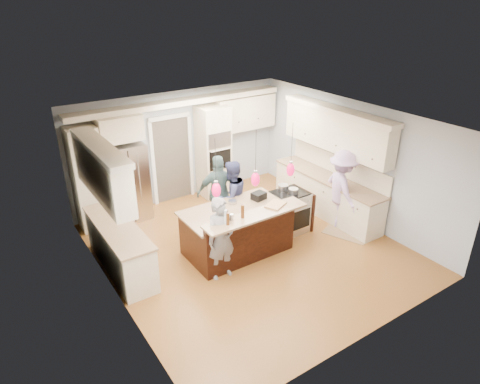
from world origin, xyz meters
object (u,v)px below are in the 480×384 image
object	(u,v)px
person_bar_end	(221,239)
person_far_left	(231,197)
kitchen_island	(237,230)
refrigerator	(126,182)
island_range	(290,211)

from	to	relation	value
person_bar_end	person_far_left	xyz separation A→B (m)	(1.05, 1.30, 0.01)
kitchen_island	person_bar_end	bearing A→B (deg)	-142.95
refrigerator	kitchen_island	world-z (taller)	refrigerator
person_bar_end	person_far_left	world-z (taller)	person_far_left
person_bar_end	person_far_left	distance (m)	1.67
refrigerator	person_bar_end	xyz separation A→B (m)	(0.61, -3.09, -0.11)
refrigerator	kitchen_island	xyz separation A→B (m)	(1.30, -2.57, -0.42)
refrigerator	person_far_left	distance (m)	2.45
island_range	person_bar_end	bearing A→B (deg)	-164.10
kitchen_island	island_range	world-z (taller)	kitchen_island
person_bar_end	person_far_left	bearing A→B (deg)	50.60
person_far_left	refrigerator	bearing A→B (deg)	-55.89
kitchen_island	island_range	size ratio (longest dim) A/B	2.28
person_far_left	person_bar_end	bearing A→B (deg)	42.24
refrigerator	person_far_left	xyz separation A→B (m)	(1.66, -1.79, -0.09)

